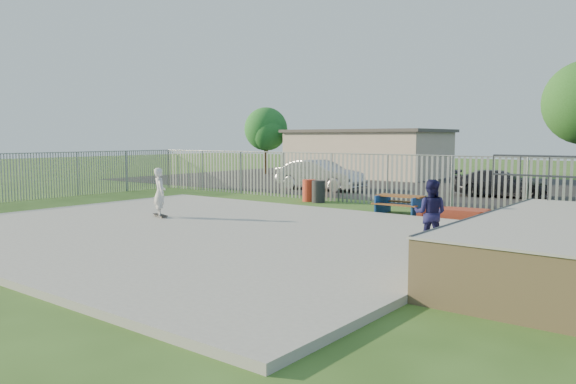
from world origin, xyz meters
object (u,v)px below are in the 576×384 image
Objects in this scene: tree_left at (266,129)px; skater_white at (160,192)px; trash_bin_grey at (318,192)px; car_silver at (320,175)px; skater_navy at (430,213)px; car_dark at (501,183)px; trash_bin_red at (309,190)px; funbox at (455,214)px; picnic_table at (400,205)px.

skater_white is (12.56, -20.02, -2.34)m from tree_left.
car_silver is at bearing 124.08° from trash_bin_grey.
car_silver is at bearing -61.17° from skater_navy.
skater_white is at bearing 143.68° from car_dark.
car_silver is (-2.45, 4.32, 0.32)m from trash_bin_red.
tree_left is (-12.93, 12.50, 2.81)m from trash_bin_red.
car_silver is 13.52m from tree_left.
funbox is at bearing -89.35° from skater_navy.
skater_white is at bearing -149.09° from funbox.
trash_bin_grey is at bearing -56.05° from skater_navy.
trash_bin_grey is at bearing -147.17° from car_silver.
trash_bin_red is 0.19× the size of tree_left.
skater_navy is 1.00× the size of skater_white.
car_silver reaches higher than funbox.
trash_bin_red reaches higher than picnic_table.
car_dark is 0.84× the size of tree_left.
skater_white is (-0.92, -7.41, 0.48)m from trash_bin_grey.
funbox is 0.41× the size of tree_left.
skater_white is (-8.77, -0.62, 0.00)m from skater_navy.
tree_left is at bearing 135.80° from funbox.
trash_bin_grey is 10.39m from skater_navy.
tree_left is 28.93m from skater_navy.
funbox is at bearing -112.14° from skater_white.
tree_left is (-18.69, 5.88, 2.65)m from car_dark.
car_silver is at bearing -37.95° from tree_left.
funbox is 2.23× the size of trash_bin_grey.
trash_bin_grey is 18.68m from tree_left.
funbox is 1.29× the size of skater_white.
car_dark is (0.89, 7.97, 0.27)m from picnic_table.
car_dark is at bearing -17.47° from tree_left.
trash_bin_red is at bearing -54.60° from skater_navy.
picnic_table is 8.02m from car_dark.
picnic_table is 5.06m from trash_bin_red.
picnic_table is at bearing -16.02° from trash_bin_grey.
trash_bin_red is at bearing -151.73° from car_silver.
tree_left is 23.75m from skater_white.
skater_navy is (1.54, -5.43, 0.74)m from funbox.
picnic_table is 0.36× the size of car_silver.
tree_left reaches higher than trash_bin_red.
car_silver is at bearing -52.06° from skater_white.
trash_bin_red is 1.01× the size of trash_bin_grey.
picnic_table is at bearing 160.76° from car_dark.
skater_navy and skater_white have the same top height.
trash_bin_red is at bearing 168.17° from trash_bin_grey.
trash_bin_red reaches higher than funbox.
skater_navy is 8.80m from skater_white.
funbox is 2.21× the size of trash_bin_red.
picnic_table is 1.07× the size of skater_white.
tree_left is (-17.80, 13.85, 2.92)m from picnic_table.
skater_white reaches higher than car_silver.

